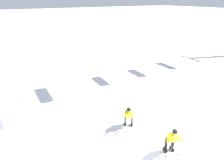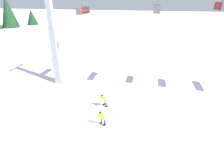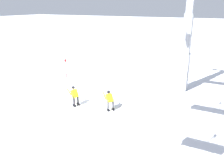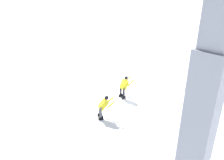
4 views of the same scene
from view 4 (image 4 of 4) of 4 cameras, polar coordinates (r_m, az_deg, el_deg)
name	(u,v)px [view 4 (image 4 of 4)]	position (r m, az deg, el deg)	size (l,w,h in m)	color
ground_plane	(123,98)	(16.02, 2.67, -4.21)	(260.00, 260.00, 0.00)	white
skier_carving_main	(124,86)	(15.73, 2.88, -1.29)	(1.06, 1.78, 1.61)	white
lift_tower_near	(197,138)	(6.27, 19.18, -12.58)	(0.79, 2.81, 10.26)	gray
skier_distant_uphill	(103,106)	(13.70, -2.00, -5.97)	(1.49, 1.62, 1.53)	white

